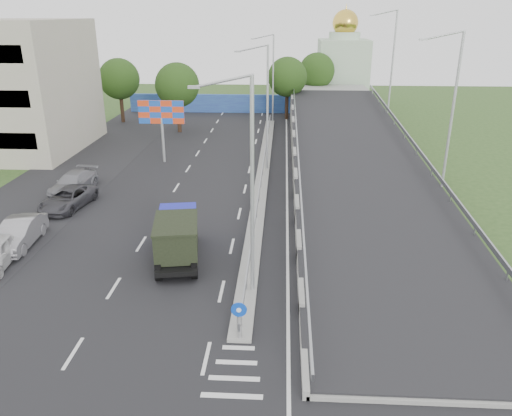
# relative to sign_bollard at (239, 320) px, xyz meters

# --- Properties ---
(ground) EXTENTS (160.00, 160.00, 0.00)m
(ground) POSITION_rel_sign_bollard_xyz_m (0.00, -2.17, -1.03)
(ground) COLOR #2D4C1E
(ground) RESTS_ON ground
(road_surface) EXTENTS (26.00, 90.00, 0.04)m
(road_surface) POSITION_rel_sign_bollard_xyz_m (-3.00, 17.83, -1.03)
(road_surface) COLOR black
(road_surface) RESTS_ON ground
(parking_strip) EXTENTS (8.00, 90.00, 0.05)m
(parking_strip) POSITION_rel_sign_bollard_xyz_m (-16.00, 17.83, -1.03)
(parking_strip) COLOR black
(parking_strip) RESTS_ON ground
(median) EXTENTS (1.00, 44.00, 0.20)m
(median) POSITION_rel_sign_bollard_xyz_m (0.00, 21.83, -0.93)
(median) COLOR gray
(median) RESTS_ON ground
(overpass_ramp) EXTENTS (10.00, 50.00, 3.50)m
(overpass_ramp) POSITION_rel_sign_bollard_xyz_m (7.50, 21.83, 0.72)
(overpass_ramp) COLOR gray
(overpass_ramp) RESTS_ON ground
(median_guardrail) EXTENTS (0.09, 44.00, 0.71)m
(median_guardrail) POSITION_rel_sign_bollard_xyz_m (0.00, 21.83, -0.28)
(median_guardrail) COLOR gray
(median_guardrail) RESTS_ON median
(sign_bollard) EXTENTS (0.64, 0.23, 1.67)m
(sign_bollard) POSITION_rel_sign_bollard_xyz_m (0.00, 0.00, 0.00)
(sign_bollard) COLOR black
(sign_bollard) RESTS_ON median
(lamp_post_near) EXTENTS (2.74, 0.18, 10.08)m
(lamp_post_near) POSITION_rel_sign_bollard_xyz_m (0.11, 3.83, 4.77)
(lamp_post_near) COLOR #B2B5B7
(lamp_post_near) RESTS_ON median
(lamp_post_mid) EXTENTS (2.74, 0.18, 10.08)m
(lamp_post_mid) POSITION_rel_sign_bollard_xyz_m (0.11, 23.83, 4.77)
(lamp_post_mid) COLOR #B2B5B7
(lamp_post_mid) RESTS_ON median
(lamp_post_far) EXTENTS (2.74, 0.18, 10.08)m
(lamp_post_far) POSITION_rel_sign_bollard_xyz_m (0.11, 43.83, 4.77)
(lamp_post_far) COLOR #B2B5B7
(lamp_post_far) RESTS_ON median
(blue_wall) EXTENTS (30.00, 0.50, 2.40)m
(blue_wall) POSITION_rel_sign_bollard_xyz_m (-4.00, 49.83, 0.17)
(blue_wall) COLOR navy
(blue_wall) RESTS_ON ground
(church) EXTENTS (7.00, 7.00, 13.80)m
(church) POSITION_rel_sign_bollard_xyz_m (10.00, 57.83, 4.28)
(church) COLOR #B2CCAD
(church) RESTS_ON ground
(billboard) EXTENTS (4.00, 0.24, 5.50)m
(billboard) POSITION_rel_sign_bollard_xyz_m (-9.00, 25.83, 3.15)
(billboard) COLOR #B2B5B7
(billboard) RESTS_ON ground
(tree_left_mid) EXTENTS (4.80, 4.80, 7.60)m
(tree_left_mid) POSITION_rel_sign_bollard_xyz_m (-10.00, 37.83, 4.14)
(tree_left_mid) COLOR black
(tree_left_mid) RESTS_ON ground
(tree_median_far) EXTENTS (4.80, 4.80, 7.60)m
(tree_median_far) POSITION_rel_sign_bollard_xyz_m (2.00, 45.83, 4.14)
(tree_median_far) COLOR black
(tree_median_far) RESTS_ON ground
(tree_left_far) EXTENTS (4.80, 4.80, 7.60)m
(tree_left_far) POSITION_rel_sign_bollard_xyz_m (-18.00, 42.83, 4.14)
(tree_left_far) COLOR black
(tree_left_far) RESTS_ON ground
(tree_ramp_far) EXTENTS (4.80, 4.80, 7.60)m
(tree_ramp_far) POSITION_rel_sign_bollard_xyz_m (6.00, 52.83, 4.14)
(tree_ramp_far) COLOR black
(tree_ramp_far) RESTS_ON ground
(dump_truck) EXTENTS (2.96, 5.96, 2.51)m
(dump_truck) POSITION_rel_sign_bollard_xyz_m (-3.96, 7.15, 0.36)
(dump_truck) COLOR black
(dump_truck) RESTS_ON ground
(parked_car_b) EXTENTS (1.97, 4.82, 1.55)m
(parked_car_b) POSITION_rel_sign_bollard_xyz_m (-13.40, 8.30, -0.26)
(parked_car_b) COLOR gray
(parked_car_b) RESTS_ON ground
(parked_car_c) EXTENTS (2.99, 5.19, 1.36)m
(parked_car_c) POSITION_rel_sign_bollard_xyz_m (-13.04, 14.31, -0.35)
(parked_car_c) COLOR #39383E
(parked_car_c) RESTS_ON ground
(parked_car_d) EXTENTS (2.64, 5.23, 1.46)m
(parked_car_d) POSITION_rel_sign_bollard_xyz_m (-13.96, 17.53, -0.31)
(parked_car_d) COLOR gray
(parked_car_d) RESTS_ON ground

